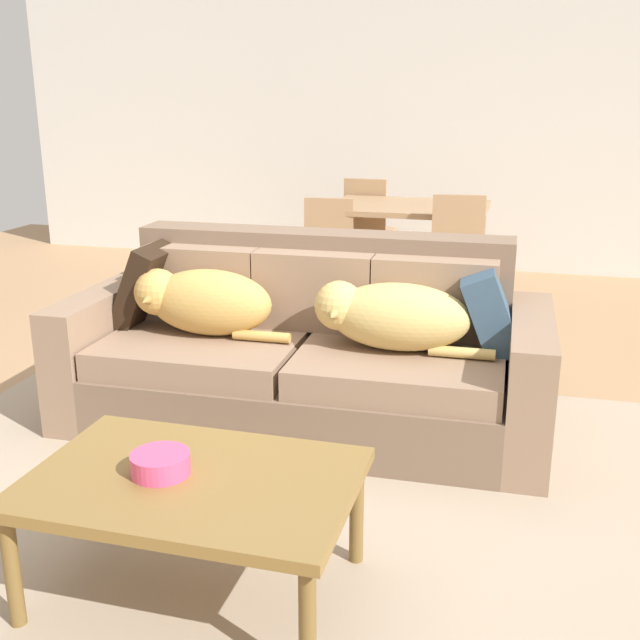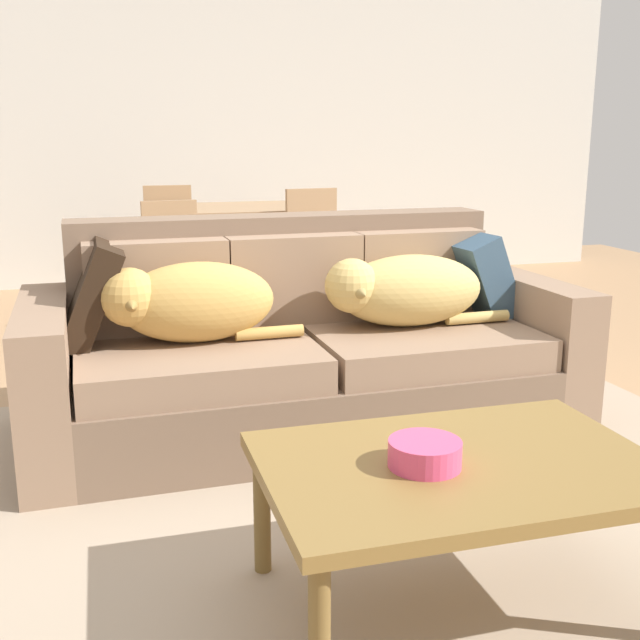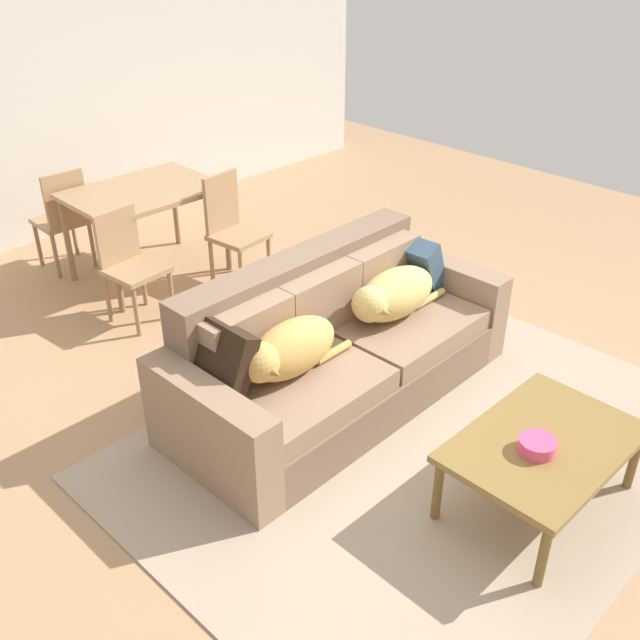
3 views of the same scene
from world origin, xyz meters
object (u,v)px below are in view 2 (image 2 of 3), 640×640
(dog_on_left_cushion, at_px, (186,302))
(dining_chair_far_left, at_px, (168,237))
(dining_table, at_px, (237,218))
(dining_chair_near_left, at_px, (175,262))
(dining_chair_near_right, at_px, (317,253))
(throw_pillow_by_left_arm, at_px, (91,294))
(couch, at_px, (302,350))
(coffee_table, at_px, (459,476))
(throw_pillow_by_right_arm, at_px, (476,276))
(dog_on_right_cushion, at_px, (402,290))
(bowl_on_coffee_table, at_px, (425,454))

(dog_on_left_cushion, relative_size, dining_chair_far_left, 0.90)
(dining_table, xyz_separation_m, dining_chair_near_left, (-0.50, -0.54, -0.22))
(dining_table, relative_size, dining_chair_near_right, 1.27)
(throw_pillow_by_left_arm, height_order, dining_chair_near_left, dining_chair_near_left)
(couch, distance_m, throw_pillow_by_left_arm, 0.93)
(coffee_table, xyz_separation_m, dining_chair_far_left, (-0.37, 4.40, 0.11))
(coffee_table, bearing_deg, throw_pillow_by_left_arm, 121.57)
(dog_on_left_cushion, relative_size, throw_pillow_by_left_arm, 1.89)
(throw_pillow_by_right_arm, xyz_separation_m, dining_chair_near_left, (-1.26, 1.72, -0.14))
(dining_table, bearing_deg, dog_on_right_cushion, -82.86)
(dog_on_right_cushion, xyz_separation_m, dining_chair_far_left, (-0.75, 3.03, -0.11))
(dog_on_right_cushion, bearing_deg, couch, 165.04)
(dining_chair_near_right, bearing_deg, dining_chair_far_left, 119.40)
(coffee_table, bearing_deg, dog_on_right_cushion, 74.41)
(throw_pillow_by_left_arm, height_order, dining_chair_far_left, dining_chair_far_left)
(dog_on_left_cushion, height_order, throw_pillow_by_right_arm, throw_pillow_by_right_arm)
(bowl_on_coffee_table, xyz_separation_m, dining_table, (0.18, 3.82, 0.23))
(dining_chair_near_right, bearing_deg, bowl_on_coffee_table, -107.98)
(couch, xyz_separation_m, throw_pillow_by_left_arm, (-0.88, 0.03, 0.30))
(bowl_on_coffee_table, relative_size, dining_chair_near_left, 0.22)
(couch, bearing_deg, dog_on_left_cushion, -167.70)
(dining_chair_far_left, bearing_deg, coffee_table, 95.84)
(dog_on_right_cushion, distance_m, dining_table, 2.45)
(dog_on_right_cushion, bearing_deg, dining_chair_far_left, 102.53)
(bowl_on_coffee_table, bearing_deg, throw_pillow_by_left_arm, 118.46)
(coffee_table, bearing_deg, dining_chair_far_left, 94.74)
(dining_table, bearing_deg, dining_chair_near_right, -53.68)
(coffee_table, bearing_deg, dining_chair_near_right, 80.88)
(throw_pillow_by_right_arm, distance_m, dining_chair_near_right, 1.70)
(coffee_table, relative_size, bowl_on_coffee_table, 5.46)
(dining_chair_near_left, bearing_deg, throw_pillow_by_left_arm, -112.14)
(couch, distance_m, dining_chair_near_right, 1.83)
(bowl_on_coffee_table, distance_m, dining_chair_near_left, 3.29)
(throw_pillow_by_left_arm, xyz_separation_m, coffee_table, (0.93, -1.51, -0.25))
(coffee_table, xyz_separation_m, dining_table, (0.08, 3.81, 0.31))
(couch, bearing_deg, coffee_table, -89.56)
(dog_on_left_cushion, relative_size, bowl_on_coffee_table, 4.25)
(throw_pillow_by_right_arm, distance_m, dining_chair_near_left, 2.13)
(dog_on_left_cushion, bearing_deg, bowl_on_coffee_table, -72.85)
(dining_chair_near_left, bearing_deg, dog_on_right_cushion, -73.11)
(dog_on_left_cushion, xyz_separation_m, coffee_table, (0.56, -1.35, -0.23))
(dining_table, height_order, dining_chair_near_right, dining_chair_near_right)
(bowl_on_coffee_table, xyz_separation_m, dining_chair_near_left, (-0.32, 3.28, 0.01))
(dining_table, bearing_deg, throw_pillow_by_right_arm, -71.55)
(throw_pillow_by_left_arm, bearing_deg, dining_chair_near_right, 49.77)
(throw_pillow_by_left_arm, height_order, coffee_table, throw_pillow_by_left_arm)
(bowl_on_coffee_table, bearing_deg, dining_chair_far_left, 93.39)
(throw_pillow_by_right_arm, xyz_separation_m, bowl_on_coffee_table, (-0.94, -1.56, -0.15))
(dog_on_right_cushion, relative_size, dining_chair_near_left, 0.98)
(dog_on_left_cushion, bearing_deg, dining_chair_near_right, 58.61)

